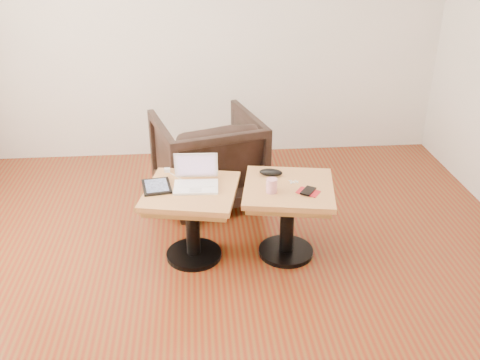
{
  "coord_description": "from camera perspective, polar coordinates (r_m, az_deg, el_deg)",
  "views": [
    {
      "loc": [
        -0.15,
        -2.84,
        2.21
      ],
      "look_at": [
        0.14,
        0.37,
        0.6
      ],
      "focal_mm": 40.0,
      "sensor_mm": 36.0,
      "label": 1
    }
  ],
  "objects": [
    {
      "name": "charging_adapter",
      "position": [
        3.86,
        -7.78,
        1.06
      ],
      "size": [
        0.04,
        0.04,
        0.02
      ],
      "primitive_type": "cube",
      "rotation": [
        0.0,
        0.0,
        0.02
      ],
      "color": "white",
      "rests_on": "side_table_left"
    },
    {
      "name": "striped_cup",
      "position": [
        3.54,
        3.39,
        -0.6
      ],
      "size": [
        0.1,
        0.1,
        0.1
      ],
      "primitive_type": "cylinder",
      "rotation": [
        0.0,
        0.0,
        -0.59
      ],
      "color": "#E14264",
      "rests_on": "side_table_right"
    },
    {
      "name": "room_shell",
      "position": [
        2.97,
        -2.02,
        9.74
      ],
      "size": [
        4.52,
        4.52,
        2.71
      ],
      "color": "maroon",
      "rests_on": "ground"
    },
    {
      "name": "side_table_right",
      "position": [
        3.71,
        5.14,
        -2.51
      ],
      "size": [
        0.7,
        0.7,
        0.55
      ],
      "rotation": [
        0.0,
        0.0,
        -0.17
      ],
      "color": "black",
      "rests_on": "ground"
    },
    {
      "name": "armchair",
      "position": [
        4.47,
        -3.48,
        2.32
      ],
      "size": [
        1.0,
        1.01,
        0.75
      ],
      "primitive_type": "imported",
      "rotation": [
        0.0,
        0.0,
        3.41
      ],
      "color": "black",
      "rests_on": "ground"
    },
    {
      "name": "phone_on_sleeve",
      "position": [
        3.57,
        7.28,
        -1.22
      ],
      "size": [
        0.17,
        0.16,
        0.02
      ],
      "rotation": [
        0.0,
        0.0,
        -0.59
      ],
      "color": "#A11C16",
      "rests_on": "side_table_right"
    },
    {
      "name": "earbuds_tangle",
      "position": [
        3.69,
        5.74,
        -0.19
      ],
      "size": [
        0.07,
        0.04,
        0.01
      ],
      "color": "white",
      "rests_on": "side_table_right"
    },
    {
      "name": "side_table_left",
      "position": [
        3.68,
        -5.16,
        -2.81
      ],
      "size": [
        0.71,
        0.71,
        0.55
      ],
      "rotation": [
        0.0,
        0.0,
        -0.2
      ],
      "color": "black",
      "rests_on": "ground"
    },
    {
      "name": "glasses_case",
      "position": [
        3.77,
        3.31,
        0.81
      ],
      "size": [
        0.18,
        0.11,
        0.05
      ],
      "primitive_type": "ellipsoid",
      "rotation": [
        0.0,
        0.0,
        -0.24
      ],
      "color": "black",
      "rests_on": "side_table_right"
    },
    {
      "name": "tablet",
      "position": [
        3.65,
        -8.89,
        -0.68
      ],
      "size": [
        0.22,
        0.26,
        0.02
      ],
      "rotation": [
        0.0,
        0.0,
        0.16
      ],
      "color": "black",
      "rests_on": "side_table_left"
    },
    {
      "name": "laptop",
      "position": [
        3.63,
        -4.72,
        0.03
      ],
      "size": [
        0.31,
        0.27,
        0.21
      ],
      "rotation": [
        0.0,
        0.0,
        -0.05
      ],
      "color": "white",
      "rests_on": "side_table_left"
    }
  ]
}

